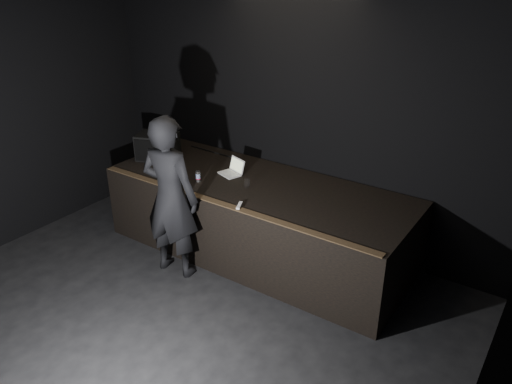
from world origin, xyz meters
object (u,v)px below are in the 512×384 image
object	(u,v)px
beer_can	(198,176)
stage_riser	(258,218)
stage_monitor	(158,147)
laptop	(233,170)
person	(171,198)

from	to	relation	value
beer_can	stage_riser	bearing A→B (deg)	28.62
stage_monitor	laptop	xyz separation A→B (m)	(1.20, 0.17, -0.13)
person	laptop	bearing A→B (deg)	-105.28
stage_riser	beer_can	size ratio (longest dim) A/B	28.16
stage_riser	person	xyz separation A→B (m)	(-0.62, -0.95, 0.52)
stage_monitor	laptop	size ratio (longest dim) A/B	1.83
stage_monitor	person	bearing A→B (deg)	-61.61
stage_monitor	person	world-z (taller)	person
stage_riser	person	world-z (taller)	person
stage_monitor	person	xyz separation A→B (m)	(1.05, -0.87, -0.17)
stage_riser	person	bearing A→B (deg)	-122.92
laptop	stage_monitor	bearing A→B (deg)	-153.15
person	stage_monitor	bearing A→B (deg)	-46.52
stage_riser	stage_monitor	bearing A→B (deg)	-177.21
stage_riser	laptop	world-z (taller)	laptop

